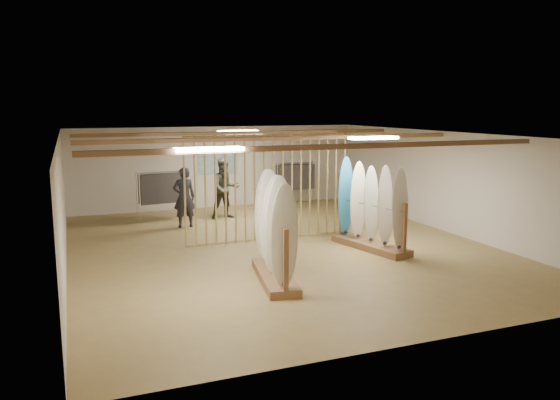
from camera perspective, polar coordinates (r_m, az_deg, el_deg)
name	(u,v)px	position (r m, az deg, el deg)	size (l,w,h in m)	color
floor	(280,247)	(13.72, 0.00, -4.95)	(12.00, 12.00, 0.00)	#987E49
ceiling	(280,135)	(13.29, 0.00, 6.82)	(12.00, 12.00, 0.00)	gray
wall_back	(218,167)	(19.10, -6.53, 3.43)	(12.00, 12.00, 0.00)	beige
wall_front	(429,252)	(8.24, 15.31, -5.22)	(12.00, 12.00, 0.00)	beige
wall_left	(62,205)	(12.55, -21.81, -0.50)	(12.00, 12.00, 0.00)	beige
wall_right	(447,182)	(15.91, 17.04, 1.81)	(12.00, 12.00, 0.00)	beige
ceiling_slats	(280,138)	(13.29, 0.00, 6.47)	(9.50, 6.12, 0.10)	#8B613F
light_panels	(280,137)	(13.29, 0.00, 6.56)	(1.20, 0.35, 0.06)	white
bamboo_partition	(269,188)	(14.17, -1.17, 1.31)	(4.45, 0.05, 2.78)	tan
poster	(218,161)	(19.06, -6.52, 4.03)	(1.40, 0.03, 0.90)	teal
rack_left	(275,245)	(10.95, -0.56, -4.70)	(1.00, 2.38, 2.20)	#8B613F
rack_right	(371,219)	(13.59, 9.48, -2.01)	(1.11, 2.37, 2.18)	#8B613F
clothing_rack_a	(162,188)	(16.98, -12.23, 1.20)	(1.46, 0.55, 1.57)	silver
clothing_rack_b	(295,177)	(19.43, 1.59, 2.45)	(1.45, 0.42, 1.56)	silver
shopper_a	(184,193)	(16.02, -9.99, 0.70)	(0.73, 0.49, 2.00)	#222229
shopper_b	(225,185)	(17.12, -5.76, 1.61)	(1.03, 0.81, 2.14)	#312D26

